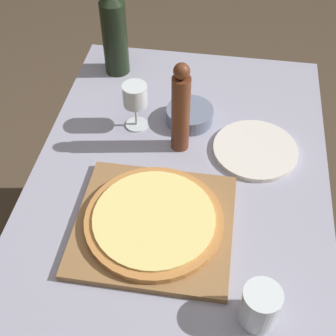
{
  "coord_description": "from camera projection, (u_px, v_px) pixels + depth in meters",
  "views": [
    {
      "loc": [
        0.1,
        -0.83,
        1.69
      ],
      "look_at": [
        -0.03,
        -0.02,
        0.81
      ],
      "focal_mm": 50.0,
      "sensor_mm": 36.0,
      "label": 1
    }
  ],
  "objects": [
    {
      "name": "drinking_tumbler",
      "position": [
        260.0,
        306.0,
        0.95
      ],
      "size": [
        0.08,
        0.08,
        0.1
      ],
      "color": "silver",
      "rests_on": "dining_table"
    },
    {
      "name": "wine_glass",
      "position": [
        135.0,
        97.0,
        1.33
      ],
      "size": [
        0.07,
        0.07,
        0.15
      ],
      "color": "silver",
      "rests_on": "dining_table"
    },
    {
      "name": "ground_plane",
      "position": [
        175.0,
        308.0,
        1.81
      ],
      "size": [
        12.0,
        12.0,
        0.0
      ],
      "primitive_type": "plane",
      "color": "#4C3D2D"
    },
    {
      "name": "wine_bottle",
      "position": [
        114.0,
        32.0,
        1.49
      ],
      "size": [
        0.08,
        0.08,
        0.35
      ],
      "color": "black",
      "rests_on": "dining_table"
    },
    {
      "name": "small_bowl",
      "position": [
        191.0,
        115.0,
        1.4
      ],
      "size": [
        0.14,
        0.14,
        0.04
      ],
      "color": "slate",
      "rests_on": "dining_table"
    },
    {
      "name": "dining_table",
      "position": [
        178.0,
        206.0,
        1.34
      ],
      "size": [
        0.8,
        1.21,
        0.75
      ],
      "color": "#9393A8",
      "rests_on": "ground_plane"
    },
    {
      "name": "pizza",
      "position": [
        154.0,
        220.0,
        1.13
      ],
      "size": [
        0.34,
        0.34,
        0.02
      ],
      "color": "#BC7A3D",
      "rests_on": "cutting_board"
    },
    {
      "name": "pepper_mill",
      "position": [
        181.0,
        110.0,
        1.24
      ],
      "size": [
        0.05,
        0.05,
        0.28
      ],
      "color": "#5B2D19",
      "rests_on": "dining_table"
    },
    {
      "name": "dinner_plate",
      "position": [
        255.0,
        150.0,
        1.32
      ],
      "size": [
        0.24,
        0.24,
        0.01
      ],
      "color": "silver",
      "rests_on": "dining_table"
    },
    {
      "name": "cutting_board",
      "position": [
        154.0,
        225.0,
        1.14
      ],
      "size": [
        0.38,
        0.36,
        0.02
      ],
      "color": "olive",
      "rests_on": "dining_table"
    }
  ]
}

